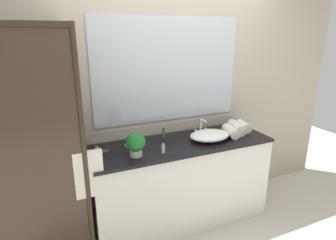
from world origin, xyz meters
TOP-DOWN VIEW (x-y plane):
  - ground_plane at (0.00, 0.00)m, footprint 8.00×8.00m
  - wall_back_with_mirror at (0.00, 0.34)m, footprint 4.40×0.06m
  - vanity_cabinet at (0.00, 0.01)m, footprint 1.80×0.58m
  - shower_enclosure at (-1.27, -0.19)m, footprint 1.20×0.59m
  - sink_basin at (0.29, -0.04)m, footprint 0.41×0.31m
  - faucet at (0.29, 0.13)m, footprint 0.17×0.13m
  - potted_plant at (-0.50, -0.11)m, footprint 0.17×0.17m
  - soap_dish at (-0.48, 0.12)m, footprint 0.10×0.07m
  - amenity_bottle_shampoo at (-0.81, 0.05)m, footprint 0.03×0.03m
  - amenity_bottle_conditioner at (-0.26, -0.15)m, footprint 0.03×0.03m
  - amenity_bottle_body_wash at (-0.11, 0.20)m, footprint 0.03×0.03m
  - rolled_towel_near_edge at (0.76, 0.03)m, footprint 0.15×0.22m
  - rolled_towel_middle at (0.65, 0.01)m, footprint 0.17×0.27m
  - rolled_towel_far_edge at (0.54, -0.04)m, footprint 0.14×0.25m

SIDE VIEW (x-z plane):
  - ground_plane at x=0.00m, z-range 0.00..0.00m
  - vanity_cabinet at x=0.00m, z-range 0.00..0.90m
  - soap_dish at x=-0.48m, z-range 0.90..0.93m
  - amenity_bottle_shampoo at x=-0.81m, z-range 0.90..0.98m
  - amenity_bottle_conditioner at x=-0.26m, z-range 0.90..0.99m
  - sink_basin at x=0.29m, z-range 0.90..0.99m
  - amenity_bottle_body_wash at x=-0.11m, z-range 0.90..1.00m
  - rolled_towel_far_edge at x=0.54m, z-range 0.90..1.00m
  - rolled_towel_near_edge at x=0.76m, z-range 0.90..1.01m
  - faucet at x=0.29m, z-range 0.87..1.04m
  - rolled_towel_middle at x=0.65m, z-range 0.90..1.02m
  - potted_plant at x=-0.50m, z-range 0.91..1.12m
  - shower_enclosure at x=-1.27m, z-range 0.02..2.02m
  - wall_back_with_mirror at x=0.00m, z-range 0.01..2.61m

